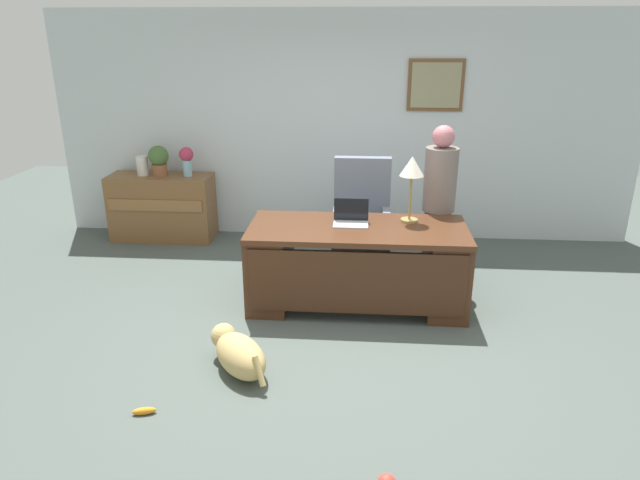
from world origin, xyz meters
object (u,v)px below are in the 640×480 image
Objects in this scene: desk at (357,263)px; potted_plant at (159,159)px; person_standing at (438,205)px; credenza at (163,207)px; dog_toy_bone at (144,411)px; vase_with_flowers at (187,159)px; armchair at (361,223)px; vase_empty at (142,166)px; desk_lamp at (412,170)px; dog_lying at (238,353)px; laptop at (351,218)px.

potted_plant reaches higher than desk.
credenza is at bearing 161.61° from person_standing.
vase_with_flowers is at bearing 100.92° from dog_toy_bone.
armchair is 5.21× the size of vase_empty.
desk is 0.99m from desk_lamp.
person_standing is 3.58m from vase_empty.
credenza is at bearing 145.46° from desk.
potted_plant is at bearing 161.53° from person_standing.
person_standing is 7.02× the size of vase_empty.
credenza is 1.96× the size of dog_lying.
armchair is at bearing -17.40° from credenza.
person_standing reaches higher than potted_plant.
potted_plant reaches higher than laptop.
credenza is 3.27m from dog_lying.
credenza is at bearing 146.62° from laptop.
vase_with_flowers reaches higher than dog_toy_bone.
vase_empty reaches higher than desk.
armchair is 0.87m from person_standing.
desk_lamp reaches higher than potted_plant.
dog_toy_bone is (-1.88, -1.98, -1.24)m from desk_lamp.
vase_empty is (-2.62, 1.67, 0.49)m from desk.
desk_lamp reaches higher than laptop.
desk is at bearing -34.68° from potted_plant.
dog_lying reaches higher than dog_toy_bone.
armchair is at bearing -16.20° from vase_empty.
desk_lamp reaches higher than dog_lying.
desk_lamp reaches higher than credenza.
credenza is 3.56× the size of vase_with_flowers.
credenza is 3.87× the size of laptop.
credenza is at bearing 162.60° from armchair.
vase_with_flowers is 2.16× the size of dog_toy_bone.
potted_plant reaches higher than credenza.
desk_lamp reaches higher than desk.
potted_plant is (-1.54, 2.87, 0.85)m from dog_lying.
dog_lying is 3.44m from vase_empty.
armchair is at bearing 61.57° from dog_toy_bone.
desk reaches higher than dog_toy_bone.
person_standing is 3.06m from vase_with_flowers.
vase_with_flowers is at bearing 0.21° from credenza.
credenza is at bearing -179.79° from vase_with_flowers.
potted_plant is (-3.20, 1.07, 0.17)m from person_standing.
desk_lamp reaches higher than vase_empty.
dog_toy_bone is (0.66, -3.43, -0.99)m from vase_with_flowers.
potted_plant is at bearing 145.32° from desk.
potted_plant is (0.01, 0.00, 0.60)m from credenza.
vase_empty is (-1.75, 2.87, 0.76)m from dog_lying.
dog_lying is 0.79m from dog_toy_bone.
vase_with_flowers is at bearing 159.49° from person_standing.
desk is 0.43m from laptop.
desk_lamp reaches higher than dog_toy_bone.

